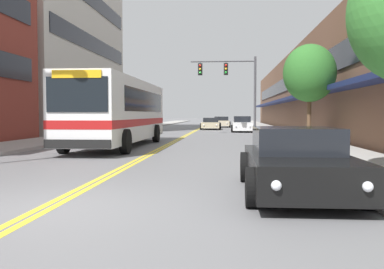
{
  "coord_description": "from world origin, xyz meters",
  "views": [
    {
      "loc": [
        3.06,
        -6.99,
        1.59
      ],
      "look_at": [
        0.18,
        27.76,
        -0.07
      ],
      "focal_mm": 40.0,
      "sensor_mm": 36.0,
      "label": 1
    }
  ],
  "objects_px": {
    "city_bus": "(120,110)",
    "traffic_signal_mast": "(232,80)",
    "car_champagne_moving_lead": "(221,122)",
    "car_slate_blue_parked_left_far": "(128,128)",
    "car_dark_grey_parked_left_near": "(149,125)",
    "car_white_parked_right_mid": "(242,125)",
    "street_tree_right_mid": "(310,73)",
    "car_black_parked_right_foreground": "(296,162)",
    "car_beige_moving_second": "(211,124)",
    "fire_hydrant": "(323,149)"
  },
  "relations": [
    {
      "from": "city_bus",
      "to": "traffic_signal_mast",
      "type": "distance_m",
      "value": 14.26
    },
    {
      "from": "car_champagne_moving_lead",
      "to": "city_bus",
      "type": "bearing_deg",
      "value": -98.17
    },
    {
      "from": "car_slate_blue_parked_left_far",
      "to": "car_champagne_moving_lead",
      "type": "xyz_separation_m",
      "value": [
        6.68,
        21.26,
        0.05
      ]
    },
    {
      "from": "car_slate_blue_parked_left_far",
      "to": "car_champagne_moving_lead",
      "type": "relative_size",
      "value": 0.99
    },
    {
      "from": "car_dark_grey_parked_left_near",
      "to": "car_white_parked_right_mid",
      "type": "height_order",
      "value": "car_white_parked_right_mid"
    },
    {
      "from": "traffic_signal_mast",
      "to": "city_bus",
      "type": "bearing_deg",
      "value": -113.83
    },
    {
      "from": "car_dark_grey_parked_left_near",
      "to": "car_champagne_moving_lead",
      "type": "height_order",
      "value": "car_champagne_moving_lead"
    },
    {
      "from": "city_bus",
      "to": "car_champagne_moving_lead",
      "type": "height_order",
      "value": "city_bus"
    },
    {
      "from": "traffic_signal_mast",
      "to": "street_tree_right_mid",
      "type": "bearing_deg",
      "value": -71.23
    },
    {
      "from": "car_black_parked_right_foreground",
      "to": "car_beige_moving_second",
      "type": "height_order",
      "value": "car_black_parked_right_foreground"
    },
    {
      "from": "city_bus",
      "to": "street_tree_right_mid",
      "type": "relative_size",
      "value": 2.37
    },
    {
      "from": "car_champagne_moving_lead",
      "to": "traffic_signal_mast",
      "type": "relative_size",
      "value": 0.77
    },
    {
      "from": "city_bus",
      "to": "traffic_signal_mast",
      "type": "relative_size",
      "value": 1.97
    },
    {
      "from": "city_bus",
      "to": "car_white_parked_right_mid",
      "type": "distance_m",
      "value": 19.16
    },
    {
      "from": "car_black_parked_right_foreground",
      "to": "car_beige_moving_second",
      "type": "xyz_separation_m",
      "value": [
        -3.1,
        35.96,
        -0.04
      ]
    },
    {
      "from": "city_bus",
      "to": "car_black_parked_right_foreground",
      "type": "bearing_deg",
      "value": -60.99
    },
    {
      "from": "car_white_parked_right_mid",
      "to": "fire_hydrant",
      "type": "xyz_separation_m",
      "value": [
        1.56,
        -25.51,
        -0.12
      ]
    },
    {
      "from": "car_white_parked_right_mid",
      "to": "car_dark_grey_parked_left_near",
      "type": "bearing_deg",
      "value": 172.98
    },
    {
      "from": "city_bus",
      "to": "car_black_parked_right_foreground",
      "type": "relative_size",
      "value": 2.55
    },
    {
      "from": "traffic_signal_mast",
      "to": "car_dark_grey_parked_left_near",
      "type": "bearing_deg",
      "value": 141.51
    },
    {
      "from": "city_bus",
      "to": "car_slate_blue_parked_left_far",
      "type": "xyz_separation_m",
      "value": [
        -2.1,
        10.64,
        -1.24
      ]
    },
    {
      "from": "city_bus",
      "to": "traffic_signal_mast",
      "type": "height_order",
      "value": "traffic_signal_mast"
    },
    {
      "from": "car_beige_moving_second",
      "to": "traffic_signal_mast",
      "type": "height_order",
      "value": "traffic_signal_mast"
    },
    {
      "from": "car_beige_moving_second",
      "to": "car_black_parked_right_foreground",
      "type": "bearing_deg",
      "value": -85.08
    },
    {
      "from": "car_slate_blue_parked_left_far",
      "to": "car_champagne_moving_lead",
      "type": "height_order",
      "value": "car_champagne_moving_lead"
    },
    {
      "from": "street_tree_right_mid",
      "to": "fire_hydrant",
      "type": "bearing_deg",
      "value": -98.04
    },
    {
      "from": "car_dark_grey_parked_left_near",
      "to": "car_slate_blue_parked_left_far",
      "type": "height_order",
      "value": "car_dark_grey_parked_left_near"
    },
    {
      "from": "car_slate_blue_parked_left_far",
      "to": "car_beige_moving_second",
      "type": "distance_m",
      "value": 14.44
    },
    {
      "from": "car_slate_blue_parked_left_far",
      "to": "car_champagne_moving_lead",
      "type": "bearing_deg",
      "value": 72.55
    },
    {
      "from": "car_beige_moving_second",
      "to": "fire_hydrant",
      "type": "relative_size",
      "value": 5.78
    },
    {
      "from": "car_black_parked_right_foreground",
      "to": "car_champagne_moving_lead",
      "type": "xyz_separation_m",
      "value": [
        -2.1,
        43.95,
        -0.01
      ]
    },
    {
      "from": "car_slate_blue_parked_left_far",
      "to": "car_white_parked_right_mid",
      "type": "relative_size",
      "value": 0.98
    },
    {
      "from": "car_white_parked_right_mid",
      "to": "traffic_signal_mast",
      "type": "height_order",
      "value": "traffic_signal_mast"
    },
    {
      "from": "car_beige_moving_second",
      "to": "traffic_signal_mast",
      "type": "xyz_separation_m",
      "value": [
        2.09,
        -11.06,
        3.72
      ]
    },
    {
      "from": "car_beige_moving_second",
      "to": "fire_hydrant",
      "type": "bearing_deg",
      "value": -81.7
    },
    {
      "from": "car_white_parked_right_mid",
      "to": "fire_hydrant",
      "type": "relative_size",
      "value": 6.02
    },
    {
      "from": "street_tree_right_mid",
      "to": "car_champagne_moving_lead",
      "type": "bearing_deg",
      "value": 99.21
    },
    {
      "from": "car_dark_grey_parked_left_near",
      "to": "car_slate_blue_parked_left_far",
      "type": "relative_size",
      "value": 0.96
    },
    {
      "from": "car_dark_grey_parked_left_near",
      "to": "traffic_signal_mast",
      "type": "height_order",
      "value": "traffic_signal_mast"
    },
    {
      "from": "city_bus",
      "to": "car_black_parked_right_foreground",
      "type": "distance_m",
      "value": 13.83
    },
    {
      "from": "traffic_signal_mast",
      "to": "fire_hydrant",
      "type": "height_order",
      "value": "traffic_signal_mast"
    },
    {
      "from": "car_black_parked_right_foreground",
      "to": "street_tree_right_mid",
      "type": "distance_m",
      "value": 14.31
    },
    {
      "from": "car_slate_blue_parked_left_far",
      "to": "fire_hydrant",
      "type": "xyz_separation_m",
      "value": [
        10.28,
        -18.21,
        -0.04
      ]
    },
    {
      "from": "car_slate_blue_parked_left_far",
      "to": "car_beige_moving_second",
      "type": "relative_size",
      "value": 1.02
    },
    {
      "from": "car_black_parked_right_foreground",
      "to": "street_tree_right_mid",
      "type": "relative_size",
      "value": 0.93
    },
    {
      "from": "car_slate_blue_parked_left_far",
      "to": "street_tree_right_mid",
      "type": "xyz_separation_m",
      "value": [
        11.58,
        -8.99,
        3.11
      ]
    },
    {
      "from": "car_black_parked_right_foreground",
      "to": "street_tree_right_mid",
      "type": "xyz_separation_m",
      "value": [
        2.8,
        13.69,
        3.06
      ]
    },
    {
      "from": "car_champagne_moving_lead",
      "to": "street_tree_right_mid",
      "type": "height_order",
      "value": "street_tree_right_mid"
    },
    {
      "from": "car_champagne_moving_lead",
      "to": "fire_hydrant",
      "type": "relative_size",
      "value": 5.95
    },
    {
      "from": "car_white_parked_right_mid",
      "to": "street_tree_right_mid",
      "type": "relative_size",
      "value": 0.93
    }
  ]
}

